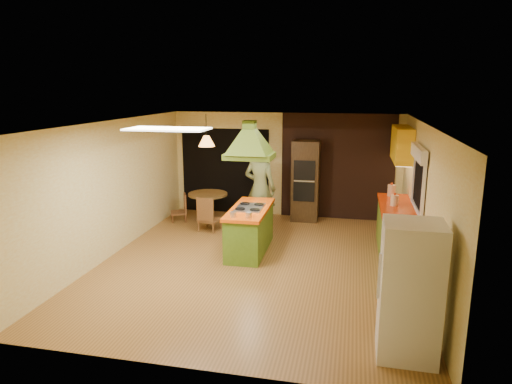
% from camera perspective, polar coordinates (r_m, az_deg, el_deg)
% --- Properties ---
extents(ground, '(6.50, 6.50, 0.00)m').
position_cam_1_polar(ground, '(8.30, 0.13, -8.86)').
color(ground, olive).
rests_on(ground, ground).
extents(room_walls, '(5.50, 6.50, 6.50)m').
position_cam_1_polar(room_walls, '(7.92, 0.14, -0.44)').
color(room_walls, beige).
rests_on(room_walls, ground).
extents(ceiling_plane, '(6.50, 6.50, 0.00)m').
position_cam_1_polar(ceiling_plane, '(7.73, 0.14, 8.61)').
color(ceiling_plane, silver).
rests_on(ceiling_plane, room_walls).
extents(brick_panel, '(2.64, 0.03, 2.50)m').
position_cam_1_polar(brick_panel, '(10.93, 10.13, 3.10)').
color(brick_panel, '#381E14').
rests_on(brick_panel, ground).
extents(nook_opening, '(2.20, 0.03, 2.10)m').
position_cam_1_polar(nook_opening, '(11.39, -3.88, 2.64)').
color(nook_opening, black).
rests_on(nook_opening, ground).
extents(right_counter, '(0.62, 3.05, 0.92)m').
position_cam_1_polar(right_counter, '(8.59, 17.27, -5.42)').
color(right_counter, olive).
rests_on(right_counter, ground).
extents(upper_cabinets, '(0.34, 1.40, 0.70)m').
position_cam_1_polar(upper_cabinets, '(9.85, 17.78, 5.73)').
color(upper_cabinets, yellow).
rests_on(upper_cabinets, room_walls).
extents(window_right, '(0.12, 1.35, 1.06)m').
position_cam_1_polar(window_right, '(8.12, 19.73, 2.88)').
color(window_right, black).
rests_on(window_right, room_walls).
extents(fluor_panel, '(1.20, 0.60, 0.03)m').
position_cam_1_polar(fluor_panel, '(6.92, -11.01, 7.74)').
color(fluor_panel, white).
rests_on(fluor_panel, ceiling_plane).
extents(kitchen_island, '(0.71, 1.72, 0.88)m').
position_cam_1_polar(kitchen_island, '(8.75, -0.78, -4.67)').
color(kitchen_island, '#567F1F').
rests_on(kitchen_island, ground).
extents(range_hood, '(0.89, 0.65, 0.78)m').
position_cam_1_polar(range_hood, '(8.37, -0.82, 7.28)').
color(range_hood, '#526D1B').
rests_on(range_hood, ceiling_plane).
extents(man, '(0.79, 0.61, 1.94)m').
position_cam_1_polar(man, '(9.76, 0.50, 0.44)').
color(man, '#52592F').
rests_on(man, ground).
extents(refrigerator, '(0.68, 0.64, 1.63)m').
position_cam_1_polar(refrigerator, '(5.62, 18.68, -11.61)').
color(refrigerator, white).
rests_on(refrigerator, ground).
extents(wall_oven, '(0.63, 0.61, 1.89)m').
position_cam_1_polar(wall_oven, '(10.76, 6.20, 1.41)').
color(wall_oven, '#3F2A14').
rests_on(wall_oven, ground).
extents(dining_table, '(0.91, 0.91, 0.69)m').
position_cam_1_polar(dining_table, '(10.68, -6.02, -1.23)').
color(dining_table, brown).
rests_on(dining_table, ground).
extents(chair_left, '(0.47, 0.47, 0.65)m').
position_cam_1_polar(chair_left, '(10.86, -9.68, -1.94)').
color(chair_left, brown).
rests_on(chair_left, ground).
extents(chair_near, '(0.51, 0.51, 0.78)m').
position_cam_1_polar(chair_near, '(10.03, -5.79, -2.69)').
color(chair_near, brown).
rests_on(chair_near, ground).
extents(pendant_lamp, '(0.39, 0.39, 0.24)m').
position_cam_1_polar(pendant_lamp, '(10.42, -6.20, 6.36)').
color(pendant_lamp, '#FF9E3F').
rests_on(pendant_lamp, ceiling_plane).
extents(canister_large, '(0.19, 0.19, 0.23)m').
position_cam_1_polar(canister_large, '(9.69, 16.57, 0.20)').
color(canister_large, beige).
rests_on(canister_large, right_counter).
extents(canister_medium, '(0.17, 0.17, 0.20)m').
position_cam_1_polar(canister_medium, '(8.92, 16.93, -1.00)').
color(canister_medium, beige).
rests_on(canister_medium, right_counter).
extents(canister_small, '(0.17, 0.17, 0.18)m').
position_cam_1_polar(canister_small, '(8.97, 16.90, -1.00)').
color(canister_small, beige).
rests_on(canister_small, right_counter).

